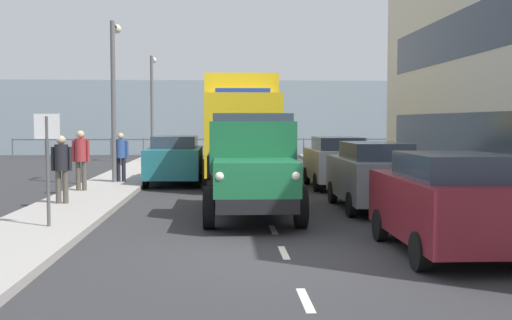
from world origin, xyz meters
The scene contains 18 objects.
ground_plane centered at (0.00, -10.08, 0.00)m, with size 80.00×80.00×0.00m, color #2D2D30.
sidewalk_left centered at (-4.82, -10.08, 0.07)m, with size 2.17×39.48×0.15m, color #9E9993.
sidewalk_right centered at (4.82, -10.08, 0.07)m, with size 2.17×39.48×0.15m, color #9E9993.
road_centreline_markings centered at (0.00, -9.41, 0.00)m, with size 0.12×35.28×0.01m.
sea_horizon centered at (0.00, -32.82, 2.50)m, with size 80.00×0.80×5.00m, color #84939E.
seawall_railing centered at (0.00, -29.22, 0.92)m, with size 28.08×0.08×1.20m.
truck_vintage_green centered at (0.37, -4.10, 1.18)m, with size 2.17×5.64×2.43m.
lorry_cargo_yellow centered at (0.42, -12.72, 2.08)m, with size 2.58×8.20×3.87m.
car_maroon_kerbside_near centered at (-2.78, -0.03, 0.89)m, with size 1.92×3.89×1.72m.
car_grey_kerbside_1 centered at (-2.78, -5.51, 0.89)m, with size 1.81×4.17×1.72m.
car_silver_kerbside_2 centered at (-2.78, -10.85, 0.89)m, with size 1.85×3.98×1.72m.
car_teal_oppositeside_0 centered at (2.78, -12.45, 0.90)m, with size 1.94×4.35×1.72m.
pedestrian_with_bag centered at (5.17, -5.98, 1.18)m, with size 0.53×0.34×1.74m.
pedestrian_in_dark_coat centered at (5.36, -9.02, 1.23)m, with size 0.53×0.34×1.82m.
pedestrian_by_lamp centered at (4.61, -11.86, 1.15)m, with size 0.53×0.34×1.70m.
lamp_post_promenade centered at (4.82, -11.89, 3.52)m, with size 0.32×1.14×5.54m.
lamp_post_far centered at (4.85, -23.99, 3.54)m, with size 0.32×1.14×5.59m.
street_sign centered at (4.53, -2.38, 1.68)m, with size 0.50×0.07×2.25m.
Camera 1 is at (1.02, 10.42, 2.25)m, focal length 44.55 mm.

